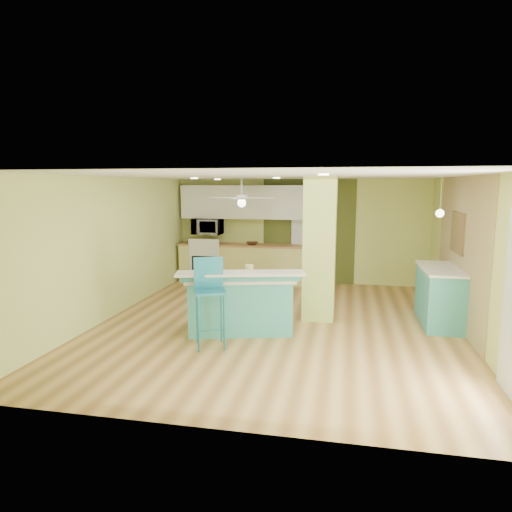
# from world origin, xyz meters

# --- Properties ---
(floor) EXTENTS (6.00, 7.00, 0.01)m
(floor) POSITION_xyz_m (0.00, 0.00, -0.01)
(floor) COLOR olive
(floor) RESTS_ON ground
(ceiling) EXTENTS (6.00, 7.00, 0.01)m
(ceiling) POSITION_xyz_m (0.00, 0.00, 2.50)
(ceiling) COLOR white
(ceiling) RESTS_ON wall_back
(wall_back) EXTENTS (6.00, 0.01, 2.50)m
(wall_back) POSITION_xyz_m (0.00, 3.50, 1.25)
(wall_back) COLOR #CCD672
(wall_back) RESTS_ON floor
(wall_front) EXTENTS (6.00, 0.01, 2.50)m
(wall_front) POSITION_xyz_m (0.00, -3.50, 1.25)
(wall_front) COLOR #CCD672
(wall_front) RESTS_ON floor
(wall_left) EXTENTS (0.01, 7.00, 2.50)m
(wall_left) POSITION_xyz_m (-3.00, 0.00, 1.25)
(wall_left) COLOR #CCD672
(wall_left) RESTS_ON floor
(wall_right) EXTENTS (0.01, 7.00, 2.50)m
(wall_right) POSITION_xyz_m (3.00, 0.00, 1.25)
(wall_right) COLOR #CCD672
(wall_right) RESTS_ON floor
(wood_panel) EXTENTS (0.02, 3.40, 2.50)m
(wood_panel) POSITION_xyz_m (2.99, 0.60, 1.25)
(wood_panel) COLOR #968055
(wood_panel) RESTS_ON floor
(olive_accent) EXTENTS (2.20, 0.02, 2.50)m
(olive_accent) POSITION_xyz_m (0.20, 3.49, 1.25)
(olive_accent) COLOR #495120
(olive_accent) RESTS_ON floor
(interior_door) EXTENTS (0.82, 0.05, 2.00)m
(interior_door) POSITION_xyz_m (0.20, 3.46, 1.00)
(interior_door) COLOR silver
(interior_door) RESTS_ON floor
(column) EXTENTS (0.55, 0.55, 2.50)m
(column) POSITION_xyz_m (0.65, 0.50, 1.25)
(column) COLOR #AEC45B
(column) RESTS_ON floor
(kitchen_run) EXTENTS (3.25, 0.63, 0.94)m
(kitchen_run) POSITION_xyz_m (-1.30, 3.20, 0.47)
(kitchen_run) COLOR #D2CC6D
(kitchen_run) RESTS_ON floor
(stove) EXTENTS (0.76, 0.66, 1.08)m
(stove) POSITION_xyz_m (-2.25, 3.19, 0.46)
(stove) COLOR silver
(stove) RESTS_ON floor
(upper_cabinets) EXTENTS (3.20, 0.34, 0.80)m
(upper_cabinets) POSITION_xyz_m (-1.30, 3.32, 1.95)
(upper_cabinets) COLOR white
(upper_cabinets) RESTS_ON wall_back
(microwave) EXTENTS (0.70, 0.48, 0.39)m
(microwave) POSITION_xyz_m (-2.25, 3.20, 1.35)
(microwave) COLOR silver
(microwave) RESTS_ON wall_back
(ceiling_fan) EXTENTS (1.41, 1.41, 0.61)m
(ceiling_fan) POSITION_xyz_m (-1.10, 2.00, 2.08)
(ceiling_fan) COLOR white
(ceiling_fan) RESTS_ON ceiling
(pendant_lamp) EXTENTS (0.14, 0.14, 0.69)m
(pendant_lamp) POSITION_xyz_m (2.65, 0.75, 1.88)
(pendant_lamp) COLOR white
(pendant_lamp) RESTS_ON ceiling
(wall_decor) EXTENTS (0.03, 0.90, 0.70)m
(wall_decor) POSITION_xyz_m (2.96, 0.80, 1.55)
(wall_decor) COLOR brown
(wall_decor) RESTS_ON wood_panel
(peninsula) EXTENTS (2.03, 1.46, 1.04)m
(peninsula) POSITION_xyz_m (-0.55, -0.49, 0.48)
(peninsula) COLOR teal
(peninsula) RESTS_ON floor
(bar_stool) EXTENTS (0.56, 0.56, 1.31)m
(bar_stool) POSITION_xyz_m (-0.83, -1.23, 0.87)
(bar_stool) COLOR #1C6980
(bar_stool) RESTS_ON floor
(side_counter) EXTENTS (0.64, 1.52, 0.98)m
(side_counter) POSITION_xyz_m (2.70, 0.59, 0.49)
(side_counter) COLOR teal
(side_counter) RESTS_ON floor
(fruit_bowl) EXTENTS (0.32, 0.32, 0.07)m
(fruit_bowl) POSITION_xyz_m (-1.11, 3.11, 0.98)
(fruit_bowl) COLOR #3A2217
(fruit_bowl) RESTS_ON kitchen_run
(canister) EXTENTS (0.14, 0.14, 0.17)m
(canister) POSITION_xyz_m (-0.42, -0.36, 0.99)
(canister) COLOR gold
(canister) RESTS_ON peninsula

